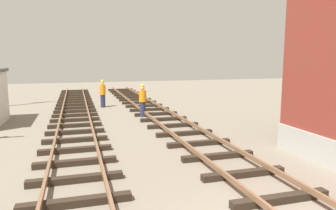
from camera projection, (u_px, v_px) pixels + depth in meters
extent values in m
cube|color=#2D2319|center=(280.00, 199.00, 7.12)|extent=(2.50, 0.24, 0.18)
cube|color=#2D2319|center=(244.00, 174.00, 8.68)|extent=(2.50, 0.24, 0.18)
cube|color=#2D2319|center=(218.00, 156.00, 10.23)|extent=(2.50, 0.24, 0.18)
cube|color=#2D2319|center=(199.00, 143.00, 11.79)|extent=(2.50, 0.24, 0.18)
cube|color=#2D2319|center=(184.00, 133.00, 13.35)|extent=(2.50, 0.24, 0.18)
cube|color=#2D2319|center=(173.00, 126.00, 14.90)|extent=(2.50, 0.24, 0.18)
cube|color=#2D2319|center=(164.00, 119.00, 16.46)|extent=(2.50, 0.24, 0.18)
cube|color=#2D2319|center=(156.00, 114.00, 18.01)|extent=(2.50, 0.24, 0.18)
cube|color=#2D2319|center=(150.00, 109.00, 19.57)|extent=(2.50, 0.24, 0.18)
cube|color=#2D2319|center=(144.00, 106.00, 21.13)|extent=(2.50, 0.24, 0.18)
cube|color=#2D2319|center=(139.00, 102.00, 22.68)|extent=(2.50, 0.24, 0.18)
cube|color=#2D2319|center=(135.00, 100.00, 24.24)|extent=(2.50, 0.24, 0.18)
cube|color=#2D2319|center=(131.00, 97.00, 25.80)|extent=(2.50, 0.24, 0.18)
cube|color=#2D2319|center=(128.00, 95.00, 27.35)|extent=(2.50, 0.24, 0.18)
cube|color=#2D2319|center=(125.00, 93.00, 28.91)|extent=(2.50, 0.24, 0.18)
cube|color=#2D2319|center=(123.00, 91.00, 30.46)|extent=(2.50, 0.24, 0.18)
cube|color=#2D2319|center=(120.00, 90.00, 32.02)|extent=(2.50, 0.24, 0.18)
cube|color=#2D2319|center=(76.00, 202.00, 6.95)|extent=(2.50, 0.24, 0.18)
cube|color=#2D2319|center=(76.00, 179.00, 8.28)|extent=(2.50, 0.24, 0.18)
cube|color=#2D2319|center=(76.00, 163.00, 9.61)|extent=(2.50, 0.24, 0.18)
cube|color=#2D2319|center=(75.00, 150.00, 10.94)|extent=(2.50, 0.24, 0.18)
cube|color=#2D2319|center=(75.00, 140.00, 12.27)|extent=(2.50, 0.24, 0.18)
cube|color=#2D2319|center=(75.00, 132.00, 13.60)|extent=(2.50, 0.24, 0.18)
cube|color=#2D2319|center=(75.00, 125.00, 14.92)|extent=(2.50, 0.24, 0.18)
cube|color=#2D2319|center=(75.00, 120.00, 16.25)|extent=(2.50, 0.24, 0.18)
cube|color=#2D2319|center=(75.00, 115.00, 17.58)|extent=(2.50, 0.24, 0.18)
cube|color=#2D2319|center=(75.00, 111.00, 18.91)|extent=(2.50, 0.24, 0.18)
cube|color=#2D2319|center=(75.00, 108.00, 20.24)|extent=(2.50, 0.24, 0.18)
cube|color=#2D2319|center=(75.00, 105.00, 21.57)|extent=(2.50, 0.24, 0.18)
cube|color=#2D2319|center=(75.00, 102.00, 22.90)|extent=(2.50, 0.24, 0.18)
cube|color=#2D2319|center=(75.00, 100.00, 24.22)|extent=(2.50, 0.24, 0.18)
cube|color=#2D2319|center=(75.00, 97.00, 25.55)|extent=(2.50, 0.24, 0.18)
cube|color=#2D2319|center=(75.00, 96.00, 26.88)|extent=(2.50, 0.24, 0.18)
cube|color=#2D2319|center=(75.00, 94.00, 28.21)|extent=(2.50, 0.24, 0.18)
cube|color=#2D2319|center=(75.00, 92.00, 29.54)|extent=(2.50, 0.24, 0.18)
cube|color=#2D2319|center=(75.00, 91.00, 30.87)|extent=(2.50, 0.24, 0.18)
cylinder|color=#262D4C|center=(103.00, 101.00, 20.99)|extent=(0.32, 0.32, 0.85)
cylinder|color=orange|center=(103.00, 90.00, 20.88)|extent=(0.40, 0.40, 0.65)
sphere|color=tan|center=(102.00, 83.00, 20.81)|extent=(0.24, 0.24, 0.24)
sphere|color=yellow|center=(102.00, 81.00, 20.79)|extent=(0.22, 0.22, 0.22)
cylinder|color=#262D4C|center=(143.00, 109.00, 17.61)|extent=(0.32, 0.32, 0.85)
cylinder|color=orange|center=(143.00, 96.00, 17.50)|extent=(0.40, 0.40, 0.65)
sphere|color=tan|center=(143.00, 88.00, 17.43)|extent=(0.24, 0.24, 0.24)
sphere|color=yellow|center=(143.00, 86.00, 17.41)|extent=(0.22, 0.22, 0.22)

